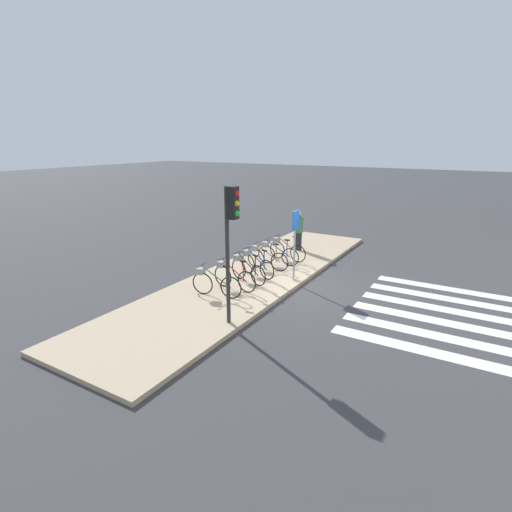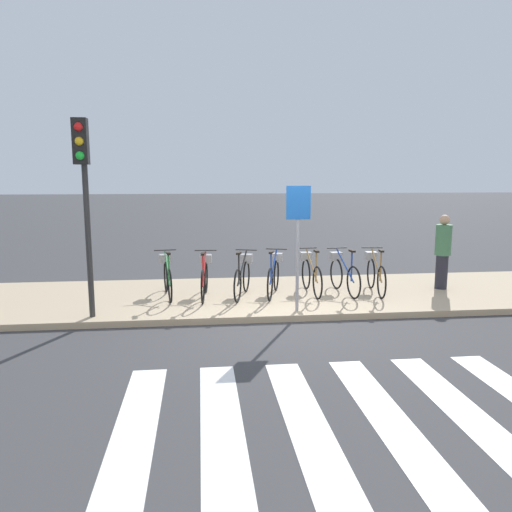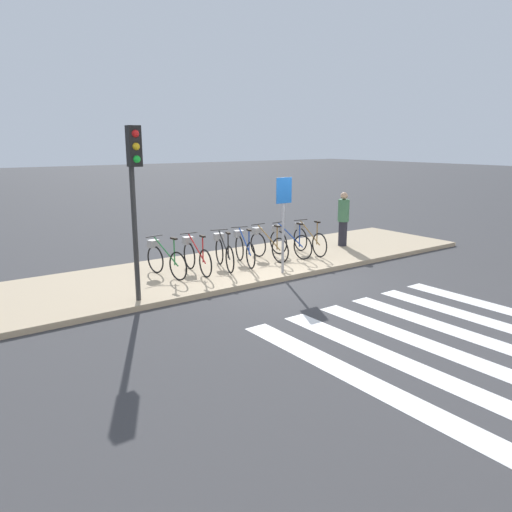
% 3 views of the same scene
% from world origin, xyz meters
% --- Properties ---
extents(ground_plane, '(120.00, 120.00, 0.00)m').
position_xyz_m(ground_plane, '(0.00, 0.00, 0.00)').
color(ground_plane, '#38383A').
extents(sidewalk, '(14.00, 3.43, 0.12)m').
position_xyz_m(sidewalk, '(0.00, 1.71, 0.06)').
color(sidewalk, tan).
rests_on(sidewalk, ground_plane).
extents(parked_bicycle_0, '(0.46, 1.59, 0.98)m').
position_xyz_m(parked_bicycle_0, '(-2.23, 1.73, 0.56)').
color(parked_bicycle_0, black).
rests_on(parked_bicycle_0, sidewalk).
extents(parked_bicycle_1, '(0.46, 1.60, 0.98)m').
position_xyz_m(parked_bicycle_1, '(-1.47, 1.59, 0.56)').
color(parked_bicycle_1, black).
rests_on(parked_bicycle_1, sidewalk).
extents(parked_bicycle_2, '(0.59, 1.55, 0.98)m').
position_xyz_m(parked_bicycle_2, '(-0.68, 1.57, 0.56)').
color(parked_bicycle_2, black).
rests_on(parked_bicycle_2, sidewalk).
extents(parked_bicycle_3, '(0.60, 1.54, 0.98)m').
position_xyz_m(parked_bicycle_3, '(-0.02, 1.62, 0.56)').
color(parked_bicycle_3, black).
rests_on(parked_bicycle_3, sidewalk).
extents(parked_bicycle_4, '(0.46, 1.60, 0.98)m').
position_xyz_m(parked_bicycle_4, '(0.77, 1.68, 0.56)').
color(parked_bicycle_4, black).
rests_on(parked_bicycle_4, sidewalk).
extents(parked_bicycle_5, '(0.46, 1.59, 0.98)m').
position_xyz_m(parked_bicycle_5, '(1.46, 1.62, 0.56)').
color(parked_bicycle_5, black).
rests_on(parked_bicycle_5, sidewalk).
extents(parked_bicycle_6, '(0.46, 1.59, 0.98)m').
position_xyz_m(parked_bicycle_6, '(2.15, 1.58, 0.56)').
color(parked_bicycle_6, black).
rests_on(parked_bicycle_6, sidewalk).
extents(pedestrian, '(0.34, 0.34, 1.63)m').
position_xyz_m(pedestrian, '(3.73, 1.75, 0.98)').
color(pedestrian, '#23232D').
rests_on(pedestrian, sidewalk).
extents(traffic_light, '(0.24, 0.40, 3.41)m').
position_xyz_m(traffic_light, '(-3.47, 0.24, 2.57)').
color(traffic_light, '#2D2D2D').
rests_on(traffic_light, sidewalk).
extents(sign_post, '(0.44, 0.07, 2.30)m').
position_xyz_m(sign_post, '(0.21, 0.29, 1.69)').
color(sign_post, '#99999E').
rests_on(sign_post, sidewalk).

